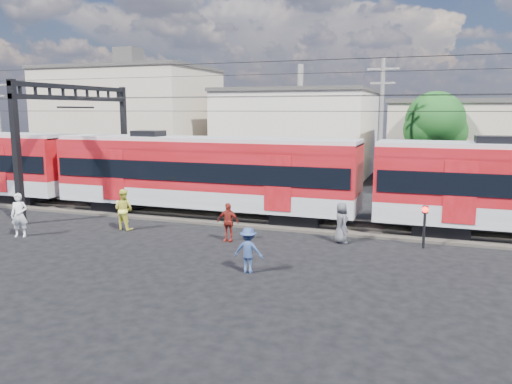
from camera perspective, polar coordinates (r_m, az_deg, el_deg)
ground at (r=18.56m, az=-10.31°, el=-8.22°), size 120.00×120.00×0.00m
track_bed at (r=25.55m, az=-1.41°, el=-3.07°), size 70.00×3.40×0.12m
rail_near at (r=24.84m, az=-2.03°, el=-3.15°), size 70.00×0.12×0.12m
rail_far at (r=26.21m, az=-0.83°, el=-2.48°), size 70.00×0.12×0.12m
commuter_train at (r=25.93m, az=-5.61°, el=2.33°), size 50.30×3.08×4.17m
catenary at (r=29.18m, az=-17.71°, el=8.10°), size 70.00×9.30×7.52m
building_west at (r=47.08m, az=-14.09°, el=7.99°), size 14.28×10.20×9.30m
building_midwest at (r=43.74m, az=5.02°, el=6.83°), size 12.24×12.24×7.30m
building_mideast at (r=39.72m, az=26.88°, el=4.89°), size 16.32×10.20×6.30m
utility_pole_mid at (r=30.47m, az=14.08°, el=7.16°), size 1.80×0.24×8.50m
tree_near at (r=33.42m, az=20.09°, el=7.26°), size 3.82×3.64×6.72m
pedestrian_a at (r=24.38m, az=-25.43°, el=-2.40°), size 0.84×0.71×1.94m
pedestrian_b at (r=24.13m, az=-14.90°, el=-1.94°), size 0.99×0.80×1.92m
pedestrian_c at (r=17.24m, az=-0.87°, el=-6.68°), size 1.05×0.64×1.59m
pedestrian_d at (r=21.32m, az=-3.23°, el=-3.46°), size 0.98×0.42×1.67m
pedestrian_e at (r=21.32m, az=9.71°, el=-3.48°), size 0.93×1.02×1.74m
crossing_signal at (r=21.23m, az=18.72°, el=-2.92°), size 0.26×0.26×1.77m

